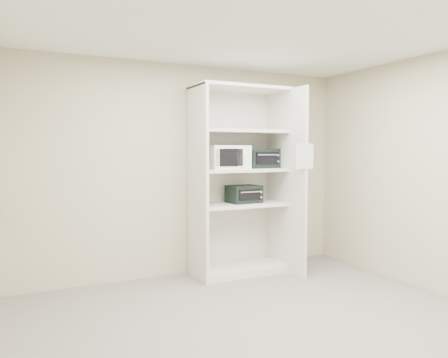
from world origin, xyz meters
name	(u,v)px	position (x,y,z in m)	size (l,w,h in m)	color
floor	(268,328)	(0.00, 0.00, 0.00)	(4.50, 4.00, 0.01)	slate
ceiling	(270,23)	(0.00, 0.00, 2.70)	(4.50, 4.00, 0.01)	white
wall_back	(187,170)	(0.00, 2.00, 1.35)	(4.50, 0.02, 2.70)	beige
wall_right	(441,173)	(2.25, 0.00, 1.35)	(0.02, 4.00, 2.70)	beige
shelving_unit	(243,187)	(0.67, 1.70, 1.13)	(1.24, 0.92, 2.42)	beige
microwave	(228,157)	(0.42, 1.66, 1.52)	(0.50, 0.38, 0.30)	white
toaster_oven_upper	(259,158)	(0.95, 1.75, 1.50)	(0.45, 0.34, 0.26)	black
toaster_oven_lower	(244,194)	(0.69, 1.71, 1.03)	(0.41, 0.31, 0.23)	black
paper_sign	(305,156)	(1.19, 1.07, 1.53)	(0.24, 0.01, 0.30)	white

